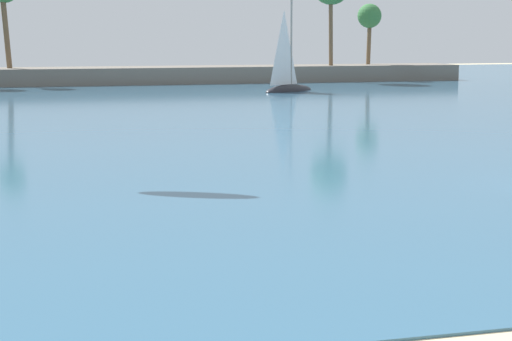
# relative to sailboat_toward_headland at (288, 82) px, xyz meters

# --- Properties ---
(sea) EXTENTS (220.00, 117.36, 0.06)m
(sea) POSITION_rel_sailboat_toward_headland_xyz_m (-18.96, -3.19, -0.86)
(sea) COLOR #33607F
(sea) RESTS_ON ground
(palm_headland) EXTENTS (85.70, 6.78, 13.34)m
(palm_headland) POSITION_rel_sailboat_toward_headland_xyz_m (-22.11, 15.41, 3.25)
(palm_headland) COLOR slate
(palm_headland) RESTS_ON ground
(sailboat_toward_headland) EXTENTS (6.26, 5.18, 9.17)m
(sailboat_toward_headland) POSITION_rel_sailboat_toward_headland_xyz_m (0.00, 0.00, 0.00)
(sailboat_toward_headland) COLOR black
(sailboat_toward_headland) RESTS_ON sea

